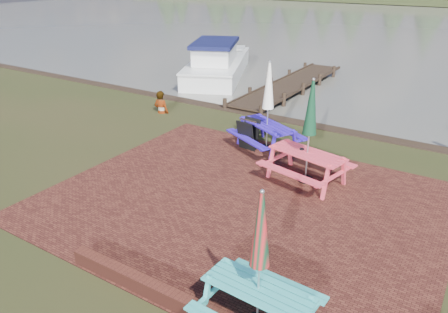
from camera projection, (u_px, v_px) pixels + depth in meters
ground at (220, 222)px, 9.58m from camera, size 120.00×120.00×0.00m
paving at (243, 202)px, 10.35m from camera, size 9.00×7.50×0.02m
picnic_table_teal at (259, 282)px, 6.52m from camera, size 1.78×1.61×2.37m
picnic_table_red at (308, 148)px, 10.98m from camera, size 2.27×2.11×2.70m
picnic_table_blue at (267, 120)px, 12.95m from camera, size 2.49×2.39×2.67m
chalkboard at (248, 134)px, 13.15m from camera, size 0.60×0.62×0.93m
jetty at (289, 85)px, 19.96m from camera, size 1.76×9.08×1.00m
boat_jetty at (217, 65)px, 22.44m from camera, size 5.23×7.72×2.12m
person at (160, 91)px, 16.25m from camera, size 0.65×0.46×1.69m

